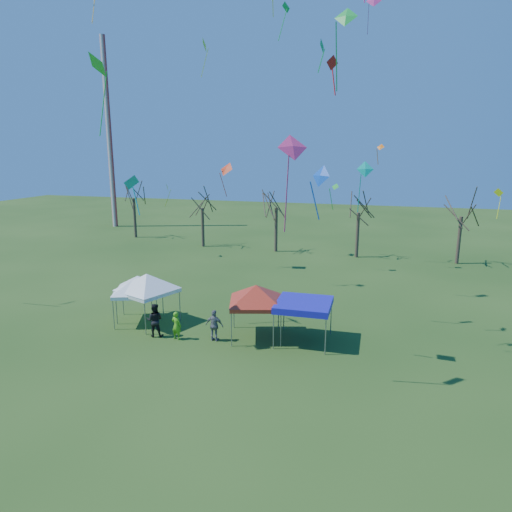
{
  "coord_description": "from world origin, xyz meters",
  "views": [
    {
      "loc": [
        8.77,
        -21.51,
        10.46
      ],
      "look_at": [
        1.65,
        3.0,
        4.53
      ],
      "focal_mm": 32.0,
      "sensor_mm": 36.0,
      "label": 1
    }
  ],
  "objects": [
    {
      "name": "kite_1",
      "position": [
        -3.51,
        -1.35,
        8.89
      ],
      "size": [
        0.91,
        1.09,
        2.07
      ],
      "rotation": [
        0.0,
        0.0,
        4.3
      ],
      "color": "#0B9FAB",
      "rests_on": "ground"
    },
    {
      "name": "tent_white_mid",
      "position": [
        -5.06,
        2.26,
        2.93
      ],
      "size": [
        3.84,
        3.84,
        3.63
      ],
      "rotation": [
        0.0,
        0.0,
        -0.37
      ],
      "color": "gray",
      "rests_on": "ground"
    },
    {
      "name": "kite_9",
      "position": [
        5.81,
        1.52,
        14.42
      ],
      "size": [
        0.64,
        0.66,
        1.82
      ],
      "rotation": [
        0.0,
        0.0,
        3.96
      ],
      "color": "red",
      "rests_on": "ground"
    },
    {
      "name": "person_green",
      "position": [
        -2.27,
        0.41,
        0.82
      ],
      "size": [
        0.66,
        0.49,
        1.65
      ],
      "primitive_type": "imported",
      "rotation": [
        0.0,
        0.0,
        2.96
      ],
      "color": "#53AF1C",
      "rests_on": "ground"
    },
    {
      "name": "tree_2",
      "position": [
        -2.37,
        24.38,
        6.29
      ],
      "size": [
        3.71,
        3.71,
        8.18
      ],
      "color": "#3D2D21",
      "rests_on": "ground"
    },
    {
      "name": "kite_25",
      "position": [
        5.04,
        3.51,
        15.63
      ],
      "size": [
        0.36,
        0.77,
        1.71
      ],
      "rotation": [
        0.0,
        0.0,
        1.45
      ],
      "color": "green",
      "rests_on": "ground"
    },
    {
      "name": "person_dark",
      "position": [
        -3.65,
        0.45,
        0.98
      ],
      "size": [
        1.11,
        0.96,
        1.96
      ],
      "primitive_type": "imported",
      "rotation": [
        0.0,
        0.0,
        3.4
      ],
      "color": "black",
      "rests_on": "ground"
    },
    {
      "name": "tree_0",
      "position": [
        -20.85,
        27.38,
        6.49
      ],
      "size": [
        3.83,
        3.83,
        8.44
      ],
      "color": "#3D2D21",
      "rests_on": "ground"
    },
    {
      "name": "ground",
      "position": [
        0.0,
        0.0,
        0.0
      ],
      "size": [
        140.0,
        140.0,
        0.0
      ],
      "primitive_type": "plane",
      "color": "#214315",
      "rests_on": "ground"
    },
    {
      "name": "kite_2",
      "position": [
        -8.21,
        20.26,
        19.81
      ],
      "size": [
        0.79,
        1.47,
        3.54
      ],
      "rotation": [
        0.0,
        0.0,
        1.76
      ],
      "color": "#EAFF1A",
      "rests_on": "ground"
    },
    {
      "name": "tent_blue",
      "position": [
        4.66,
        2.1,
        2.15
      ],
      "size": [
        3.04,
        3.04,
        2.34
      ],
      "rotation": [
        0.0,
        0.0,
        0.02
      ],
      "color": "gray",
      "rests_on": "ground"
    },
    {
      "name": "kite_13",
      "position": [
        -11.98,
        18.99,
        6.92
      ],
      "size": [
        0.77,
        0.92,
        2.3
      ],
      "rotation": [
        0.0,
        0.0,
        2.05
      ],
      "color": "yellow",
      "rests_on": "ground"
    },
    {
      "name": "tree_4",
      "position": [
        15.36,
        24.0,
        6.06
      ],
      "size": [
        3.58,
        3.58,
        7.89
      ],
      "color": "#3D2D21",
      "rests_on": "ground"
    },
    {
      "name": "kite_3",
      "position": [
        6.38,
        24.71,
        23.55
      ],
      "size": [
        1.45,
        0.97,
        3.33
      ],
      "rotation": [
        0.0,
        0.0,
        0.06
      ],
      "color": "#CF2E7C",
      "rests_on": "ground"
    },
    {
      "name": "kite_0",
      "position": [
        6.47,
        0.4,
        16.06
      ],
      "size": [
        1.1,
        0.76,
        3.5
      ],
      "rotation": [
        0.0,
        0.0,
        6.19
      ],
      "color": "green",
      "rests_on": "ground"
    },
    {
      "name": "tent_white_west",
      "position": [
        -5.73,
        2.31,
        2.75
      ],
      "size": [
        3.63,
        3.63,
        3.41
      ],
      "rotation": [
        0.0,
        0.0,
        0.35
      ],
      "color": "gray",
      "rests_on": "ground"
    },
    {
      "name": "tent_red",
      "position": [
        1.95,
        2.02,
        2.89
      ],
      "size": [
        3.9,
        3.9,
        3.58
      ],
      "rotation": [
        0.0,
        0.0,
        0.28
      ],
      "color": "gray",
      "rests_on": "ground"
    },
    {
      "name": "kite_26",
      "position": [
        -0.52,
        19.61,
        22.15
      ],
      "size": [
        1.03,
        1.18,
        3.16
      ],
      "rotation": [
        0.0,
        0.0,
        1.11
      ],
      "color": "green",
      "rests_on": "ground"
    },
    {
      "name": "kite_22",
      "position": [
        4.32,
        17.92,
        7.32
      ],
      "size": [
        0.89,
        0.83,
        2.34
      ],
      "rotation": [
        0.0,
        0.0,
        5.88
      ],
      "color": "green",
      "rests_on": "ground"
    },
    {
      "name": "kite_19",
      "position": [
        7.83,
        19.79,
        10.67
      ],
      "size": [
        0.8,
        0.69,
        1.78
      ],
      "rotation": [
        0.0,
        0.0,
        5.9
      ],
      "color": "orange",
      "rests_on": "ground"
    },
    {
      "name": "kite_5",
      "position": [
        4.91,
        -2.94,
        10.54
      ],
      "size": [
        1.5,
        1.33,
        4.06
      ],
      "rotation": [
        0.0,
        0.0,
        0.51
      ],
      "color": "#CC2D69",
      "rests_on": "ground"
    },
    {
      "name": "tree_1",
      "position": [
        -10.77,
        24.65,
        5.79
      ],
      "size": [
        3.42,
        3.42,
        7.54
      ],
      "color": "#3D2D21",
      "rests_on": "ground"
    },
    {
      "name": "kite_27",
      "position": [
        5.67,
        -0.13,
        9.27
      ],
      "size": [
        1.12,
        0.98,
        2.64
      ],
      "rotation": [
        0.0,
        0.0,
        5.66
      ],
      "color": "blue",
      "rests_on": "ground"
    },
    {
      "name": "kite_17",
      "position": [
        7.38,
        5.59,
        9.34
      ],
      "size": [
        1.03,
        0.64,
        2.99
      ],
      "rotation": [
        0.0,
        0.0,
        0.22
      ],
      "color": "#0DC5A4",
      "rests_on": "ground"
    },
    {
      "name": "kite_11",
      "position": [
        -4.85,
        16.15,
        8.87
      ],
      "size": [
        1.69,
        1.48,
        3.04
      ],
      "rotation": [
        0.0,
        0.0,
        5.82
      ],
      "color": "red",
      "rests_on": "ground"
    },
    {
      "name": "person_grey",
      "position": [
        -0.13,
        0.82,
        0.9
      ],
      "size": [
        1.08,
        0.49,
        1.8
      ],
      "primitive_type": "imported",
      "rotation": [
        0.0,
        0.0,
        3.09
      ],
      "color": "slate",
      "rests_on": "ground"
    },
    {
      "name": "kite_8",
      "position": [
        -6.92,
        1.62,
        15.02
      ],
      "size": [
        1.85,
        1.72,
        4.5
      ],
      "rotation": [
        0.0,
        0.0,
        2.53
      ],
      "color": "green",
      "rests_on": "ground"
    },
    {
      "name": "tree_3",
      "position": [
        6.03,
        24.04,
        6.08
      ],
      "size": [
        3.59,
        3.59,
        7.91
      ],
      "color": "#3D2D21",
      "rests_on": "ground"
    },
    {
      "name": "kite_12",
      "position": [
        17.6,
        20.91,
        6.95
      ],
      "size": [
        0.9,
        0.8,
        2.61
      ],
      "rotation": [
        0.0,
        0.0,
        2.53
      ],
      "color": "#EFFF1A",
      "rests_on": "ground"
    },
    {
      "name": "radio_mast",
      "position": [
        -28.0,
        34.0,
        12.5
      ],
      "size": [
        0.7,
        0.7,
        25.0
      ],
      "primitive_type": "cylinder",
      "color": "silver",
      "rests_on": "ground"
    }
  ]
}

